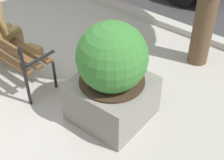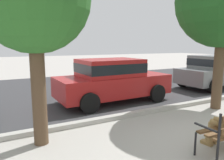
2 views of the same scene
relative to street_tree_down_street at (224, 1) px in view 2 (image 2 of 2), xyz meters
The scene contains 5 objects.
street_surface 6.56m from the street_tree_down_street, 111.43° to the left, with size 60.00×9.00×0.01m, color #38383A.
curb_stone 3.96m from the street_tree_down_street, 162.76° to the left, with size 60.00×0.20×0.12m, color #B2AFA8.
street_tree_down_street is the anchor object (origin of this frame).
parked_car_red 4.33m from the street_tree_down_street, 137.58° to the left, with size 4.14×2.00×1.56m.
parked_car_grey 4.70m from the street_tree_down_street, 36.72° to the left, with size 4.14×2.00×1.56m.
Camera 2 is at (-4.18, -2.10, 2.04)m, focal length 34.40 mm.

